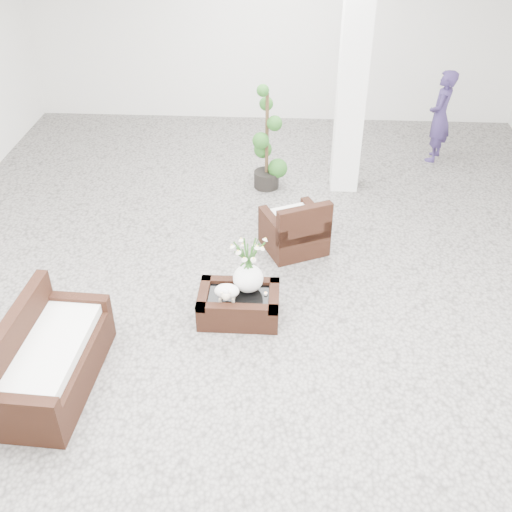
# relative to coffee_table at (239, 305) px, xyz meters

# --- Properties ---
(ground) EXTENTS (11.00, 11.00, 0.00)m
(ground) POSITION_rel_coffee_table_xyz_m (0.18, 0.42, -0.16)
(ground) COLOR gray
(ground) RESTS_ON ground
(column) EXTENTS (0.40, 0.40, 3.50)m
(column) POSITION_rel_coffee_table_xyz_m (1.38, 3.22, 1.59)
(column) COLOR white
(column) RESTS_ON ground
(coffee_table) EXTENTS (0.90, 0.60, 0.31)m
(coffee_table) POSITION_rel_coffee_table_xyz_m (0.00, 0.00, 0.00)
(coffee_table) COLOR black
(coffee_table) RESTS_ON ground
(sheep_figurine) EXTENTS (0.28, 0.23, 0.21)m
(sheep_figurine) POSITION_rel_coffee_table_xyz_m (-0.12, -0.10, 0.26)
(sheep_figurine) COLOR white
(sheep_figurine) RESTS_ON coffee_table
(planter_narcissus) EXTENTS (0.44, 0.44, 0.80)m
(planter_narcissus) POSITION_rel_coffee_table_xyz_m (0.10, 0.10, 0.56)
(planter_narcissus) COLOR white
(planter_narcissus) RESTS_ON coffee_table
(tealight) EXTENTS (0.04, 0.04, 0.03)m
(tealight) POSITION_rel_coffee_table_xyz_m (0.30, 0.02, 0.17)
(tealight) COLOR white
(tealight) RESTS_ON coffee_table
(armchair) EXTENTS (0.96, 0.94, 0.78)m
(armchair) POSITION_rel_coffee_table_xyz_m (0.61, 1.44, 0.23)
(armchair) COLOR black
(armchair) RESTS_ON ground
(loveseat) EXTENTS (0.82, 1.58, 0.83)m
(loveseat) POSITION_rel_coffee_table_xyz_m (-1.74, -1.13, 0.26)
(loveseat) COLOR black
(loveseat) RESTS_ON ground
(topiary) EXTENTS (0.43, 0.43, 1.61)m
(topiary) POSITION_rel_coffee_table_xyz_m (0.18, 3.12, 0.65)
(topiary) COLOR #204D19
(topiary) RESTS_ON ground
(shopper) EXTENTS (0.55, 0.65, 1.51)m
(shopper) POSITION_rel_coffee_table_xyz_m (2.95, 4.27, 0.60)
(shopper) COLOR #342756
(shopper) RESTS_ON ground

